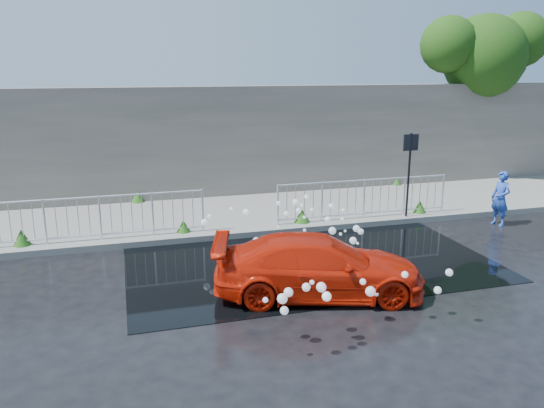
{
  "coord_description": "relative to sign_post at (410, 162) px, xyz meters",
  "views": [
    {
      "loc": [
        -3.38,
        -9.67,
        4.26
      ],
      "look_at": [
        0.06,
        2.36,
        1.0
      ],
      "focal_mm": 35.0,
      "sensor_mm": 36.0,
      "label": 1
    }
  ],
  "objects": [
    {
      "name": "person",
      "position": [
        2.3,
        -0.97,
        -0.97
      ],
      "size": [
        0.47,
        0.62,
        1.51
      ],
      "primitive_type": "imported",
      "rotation": [
        0.0,
        0.0,
        -1.35
      ],
      "color": "#2347B0",
      "rests_on": "ground"
    },
    {
      "name": "tree",
      "position": [
        5.32,
        4.31,
        3.03
      ],
      "size": [
        5.02,
        3.02,
        6.21
      ],
      "color": "#332114",
      "rests_on": "ground"
    },
    {
      "name": "pavement",
      "position": [
        -4.2,
        1.9,
        -1.65
      ],
      "size": [
        30.0,
        4.0,
        0.15
      ],
      "primitive_type": "cube",
      "color": "slate",
      "rests_on": "ground"
    },
    {
      "name": "weeds",
      "position": [
        -4.59,
        1.28,
        -1.4
      ],
      "size": [
        12.17,
        3.93,
        0.39
      ],
      "color": "#234C14",
      "rests_on": "pavement"
    },
    {
      "name": "railing_left",
      "position": [
        -8.2,
        0.25,
        -0.99
      ],
      "size": [
        5.05,
        0.05,
        1.1
      ],
      "color": "silver",
      "rests_on": "pavement"
    },
    {
      "name": "railing_right",
      "position": [
        -1.2,
        0.25,
        -0.99
      ],
      "size": [
        5.05,
        0.05,
        1.1
      ],
      "color": "silver",
      "rests_on": "pavement"
    },
    {
      "name": "retaining_wall",
      "position": [
        -4.2,
        4.1,
        0.18
      ],
      "size": [
        30.0,
        0.6,
        3.5
      ],
      "primitive_type": "cube",
      "color": "#59544B",
      "rests_on": "pavement"
    },
    {
      "name": "water_spray",
      "position": [
        -4.04,
        -3.15,
        -1.03
      ],
      "size": [
        3.56,
        5.44,
        1.11
      ],
      "color": "white",
      "rests_on": "ground"
    },
    {
      "name": "ground",
      "position": [
        -4.2,
        -3.1,
        -1.72
      ],
      "size": [
        90.0,
        90.0,
        0.0
      ],
      "primitive_type": "plane",
      "color": "black",
      "rests_on": "ground"
    },
    {
      "name": "curb",
      "position": [
        -4.2,
        -0.1,
        -1.64
      ],
      "size": [
        30.0,
        0.25,
        0.16
      ],
      "primitive_type": "cube",
      "color": "slate",
      "rests_on": "ground"
    },
    {
      "name": "red_car",
      "position": [
        -4.13,
        -3.95,
        -1.15
      ],
      "size": [
        4.26,
        2.57,
        1.15
      ],
      "primitive_type": "imported",
      "rotation": [
        0.0,
        0.0,
        1.32
      ],
      "color": "red",
      "rests_on": "ground"
    },
    {
      "name": "puddle",
      "position": [
        -3.7,
        -2.1,
        -1.72
      ],
      "size": [
        8.0,
        5.0,
        0.01
      ],
      "primitive_type": "cube",
      "color": "black",
      "rests_on": "ground"
    },
    {
      "name": "sign_post",
      "position": [
        0.0,
        0.0,
        0.0
      ],
      "size": [
        0.45,
        0.06,
        2.5
      ],
      "color": "black",
      "rests_on": "ground"
    }
  ]
}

